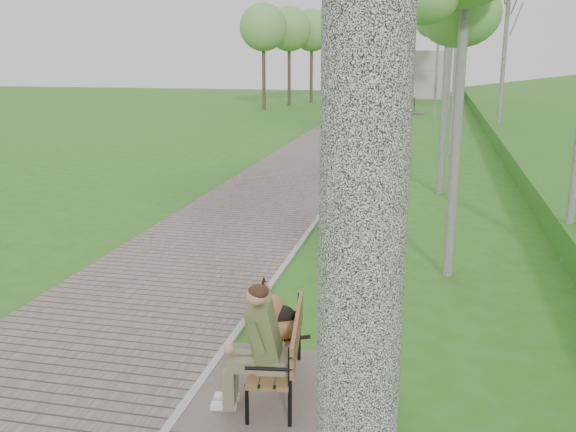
% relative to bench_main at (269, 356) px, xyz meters
% --- Properties ---
extents(ground, '(120.00, 120.00, 0.00)m').
position_rel_bench_main_xyz_m(ground, '(-0.85, 1.05, -0.48)').
color(ground, '#2A6613').
rests_on(ground, ground).
extents(walkway, '(3.50, 67.00, 0.04)m').
position_rel_bench_main_xyz_m(walkway, '(-2.60, 22.55, -0.46)').
color(walkway, '#62544F').
rests_on(walkway, ground).
extents(kerb, '(0.10, 67.00, 0.05)m').
position_rel_bench_main_xyz_m(kerb, '(-0.85, 22.55, -0.45)').
color(kerb, '#999993').
rests_on(kerb, ground).
extents(building_north, '(10.00, 5.20, 4.00)m').
position_rel_bench_main_xyz_m(building_north, '(-2.35, 52.03, 1.52)').
color(building_north, '#9E9E99').
rests_on(building_north, ground).
extents(bench_main, '(1.93, 2.15, 1.69)m').
position_rel_bench_main_xyz_m(bench_main, '(0.00, 0.00, 0.00)').
color(bench_main, '#62544F').
rests_on(bench_main, ground).
extents(bench_second, '(1.65, 1.83, 1.01)m').
position_rel_bench_main_xyz_m(bench_second, '(-0.08, 16.87, -0.29)').
color(bench_second, '#62544F').
rests_on(bench_second, ground).
extents(bench_third, '(1.91, 2.13, 1.17)m').
position_rel_bench_main_xyz_m(bench_third, '(-0.05, 16.64, -0.26)').
color(bench_third, '#62544F').
rests_on(bench_third, ground).
extents(bench_far, '(1.94, 2.15, 1.19)m').
position_rel_bench_main_xyz_m(bench_far, '(0.04, 36.69, -0.25)').
color(bench_far, '#62544F').
rests_on(bench_far, ground).
extents(lamp_post_near, '(0.18, 0.18, 4.72)m').
position_rel_bench_main_xyz_m(lamp_post_near, '(-0.60, 7.03, 1.73)').
color(lamp_post_near, gray).
rests_on(lamp_post_near, ground).
extents(lamp_post_second, '(0.21, 0.21, 5.31)m').
position_rel_bench_main_xyz_m(lamp_post_second, '(-0.64, 18.17, 2.01)').
color(lamp_post_second, gray).
rests_on(lamp_post_second, ground).
extents(lamp_post_third, '(0.18, 0.18, 4.61)m').
position_rel_bench_main_xyz_m(lamp_post_third, '(-0.64, 31.79, 1.68)').
color(lamp_post_third, gray).
rests_on(lamp_post_third, ground).
extents(lamp_post_far, '(0.20, 0.20, 5.15)m').
position_rel_bench_main_xyz_m(lamp_post_far, '(-0.46, 43.83, 1.93)').
color(lamp_post_far, gray).
rests_on(lamp_post_far, ground).
extents(pedestrian_near, '(0.73, 0.58, 1.74)m').
position_rel_bench_main_xyz_m(pedestrian_near, '(-1.77, 29.13, 0.40)').
color(pedestrian_near, silver).
rests_on(pedestrian_near, ground).
extents(pedestrian_far, '(1.01, 0.87, 1.82)m').
position_rel_bench_main_xyz_m(pedestrian_far, '(-4.05, 47.58, 0.44)').
color(pedestrian_far, '#9C9588').
rests_on(pedestrian_far, ground).
extents(birch_far_b, '(2.40, 2.40, 7.67)m').
position_rel_bench_main_xyz_m(birch_far_b, '(1.71, 33.74, 5.54)').
color(birch_far_b, silver).
rests_on(birch_far_b, ground).
extents(birch_distant_a, '(2.37, 2.37, 7.56)m').
position_rel_bench_main_xyz_m(birch_distant_a, '(2.63, 39.51, 5.46)').
color(birch_distant_a, silver).
rests_on(birch_distant_a, ground).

